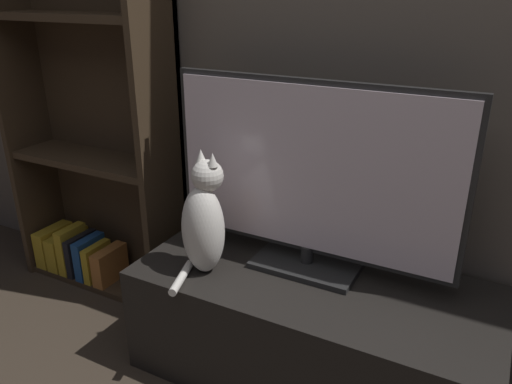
% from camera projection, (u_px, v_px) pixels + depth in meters
% --- Properties ---
extents(wall_back, '(4.80, 0.05, 2.60)m').
position_uv_depth(wall_back, '(362.00, 0.00, 1.63)').
color(wall_back, '#60564C').
rests_on(wall_back, ground_plane).
extents(tv_stand, '(1.24, 0.55, 0.41)m').
position_uv_depth(tv_stand, '(310.00, 329.00, 1.78)').
color(tv_stand, black).
rests_on(tv_stand, ground_plane).
extents(tv, '(1.01, 0.22, 0.66)m').
position_uv_depth(tv, '(311.00, 178.00, 1.66)').
color(tv, black).
rests_on(tv, tv_stand).
extents(cat, '(0.19, 0.29, 0.43)m').
position_uv_depth(cat, '(204.00, 222.00, 1.70)').
color(cat, silver).
rests_on(cat, tv_stand).
extents(bookshelf, '(0.82, 0.28, 1.85)m').
position_uv_depth(bookshelf, '(92.00, 111.00, 2.20)').
color(bookshelf, '#3D2D1E').
rests_on(bookshelf, ground_plane).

